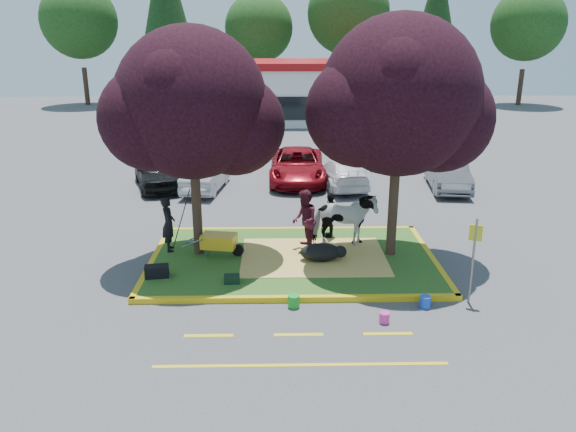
{
  "coord_description": "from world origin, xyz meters",
  "views": [
    {
      "loc": [
        -0.46,
        -15.23,
        6.41
      ],
      "look_at": [
        -0.14,
        0.5,
        1.25
      ],
      "focal_mm": 35.0,
      "sensor_mm": 36.0,
      "label": 1
    }
  ],
  "objects_px": {
    "car_black": "(157,171)",
    "cow": "(343,220)",
    "bucket_blue": "(425,302)",
    "car_silver": "(206,176)",
    "wheelbarrow": "(219,241)",
    "handler": "(168,224)",
    "bucket_pink": "(384,318)",
    "bucket_green": "(294,301)",
    "sign_post": "(474,253)",
    "calf": "(320,252)"
  },
  "relations": [
    {
      "from": "wheelbarrow",
      "to": "car_black",
      "type": "distance_m",
      "value": 9.07
    },
    {
      "from": "car_black",
      "to": "wheelbarrow",
      "type": "bearing_deg",
      "value": -85.72
    },
    {
      "from": "calf",
      "to": "handler",
      "type": "relative_size",
      "value": 0.71
    },
    {
      "from": "calf",
      "to": "wheelbarrow",
      "type": "distance_m",
      "value": 2.97
    },
    {
      "from": "cow",
      "to": "wheelbarrow",
      "type": "relative_size",
      "value": 1.12
    },
    {
      "from": "handler",
      "to": "car_black",
      "type": "height_order",
      "value": "handler"
    },
    {
      "from": "bucket_pink",
      "to": "car_black",
      "type": "relative_size",
      "value": 0.06
    },
    {
      "from": "cow",
      "to": "bucket_green",
      "type": "height_order",
      "value": "cow"
    },
    {
      "from": "bucket_blue",
      "to": "car_silver",
      "type": "relative_size",
      "value": 0.08
    },
    {
      "from": "cow",
      "to": "sign_post",
      "type": "bearing_deg",
      "value": -143.57
    },
    {
      "from": "cow",
      "to": "car_silver",
      "type": "xyz_separation_m",
      "value": [
        -5.02,
        7.07,
        -0.36
      ]
    },
    {
      "from": "sign_post",
      "to": "bucket_pink",
      "type": "bearing_deg",
      "value": -134.46
    },
    {
      "from": "calf",
      "to": "car_black",
      "type": "height_order",
      "value": "car_black"
    },
    {
      "from": "cow",
      "to": "wheelbarrow",
      "type": "height_order",
      "value": "cow"
    },
    {
      "from": "wheelbarrow",
      "to": "sign_post",
      "type": "bearing_deg",
      "value": -13.32
    },
    {
      "from": "sign_post",
      "to": "bucket_green",
      "type": "height_order",
      "value": "sign_post"
    },
    {
      "from": "cow",
      "to": "bucket_green",
      "type": "bearing_deg",
      "value": 155.37
    },
    {
      "from": "bucket_green",
      "to": "car_black",
      "type": "distance_m",
      "value": 12.66
    },
    {
      "from": "car_silver",
      "to": "bucket_green",
      "type": "bearing_deg",
      "value": 114.84
    },
    {
      "from": "handler",
      "to": "car_black",
      "type": "relative_size",
      "value": 0.39
    },
    {
      "from": "handler",
      "to": "sign_post",
      "type": "relative_size",
      "value": 0.76
    },
    {
      "from": "handler",
      "to": "bucket_blue",
      "type": "xyz_separation_m",
      "value": [
        6.85,
        -3.58,
        -0.83
      ]
    },
    {
      "from": "sign_post",
      "to": "bucket_pink",
      "type": "height_order",
      "value": "sign_post"
    },
    {
      "from": "car_silver",
      "to": "bucket_pink",
      "type": "bearing_deg",
      "value": 122.57
    },
    {
      "from": "cow",
      "to": "bucket_blue",
      "type": "height_order",
      "value": "cow"
    },
    {
      "from": "bucket_green",
      "to": "car_silver",
      "type": "distance_m",
      "value": 11.33
    },
    {
      "from": "cow",
      "to": "bucket_pink",
      "type": "height_order",
      "value": "cow"
    },
    {
      "from": "car_black",
      "to": "car_silver",
      "type": "xyz_separation_m",
      "value": [
        2.17,
        -0.55,
        -0.09
      ]
    },
    {
      "from": "handler",
      "to": "wheelbarrow",
      "type": "bearing_deg",
      "value": -121.59
    },
    {
      "from": "wheelbarrow",
      "to": "bucket_pink",
      "type": "bearing_deg",
      "value": -32.23
    },
    {
      "from": "bucket_blue",
      "to": "cow",
      "type": "bearing_deg",
      "value": 112.78
    },
    {
      "from": "car_black",
      "to": "bucket_blue",
      "type": "bearing_deg",
      "value": -70.79
    },
    {
      "from": "bucket_pink",
      "to": "wheelbarrow",
      "type": "bearing_deg",
      "value": 137.55
    },
    {
      "from": "handler",
      "to": "car_silver",
      "type": "relative_size",
      "value": 0.44
    },
    {
      "from": "bucket_blue",
      "to": "car_silver",
      "type": "height_order",
      "value": "car_silver"
    },
    {
      "from": "handler",
      "to": "sign_post",
      "type": "height_order",
      "value": "sign_post"
    },
    {
      "from": "sign_post",
      "to": "bucket_blue",
      "type": "distance_m",
      "value": 1.67
    },
    {
      "from": "calf",
      "to": "bucket_green",
      "type": "height_order",
      "value": "calf"
    },
    {
      "from": "wheelbarrow",
      "to": "car_silver",
      "type": "xyz_separation_m",
      "value": [
        -1.32,
        7.82,
        0.01
      ]
    },
    {
      "from": "wheelbarrow",
      "to": "bucket_pink",
      "type": "xyz_separation_m",
      "value": [
        4.16,
        -3.8,
        -0.48
      ]
    },
    {
      "from": "handler",
      "to": "car_black",
      "type": "xyz_separation_m",
      "value": [
        -1.94,
        7.85,
        -0.26
      ]
    },
    {
      "from": "calf",
      "to": "handler",
      "type": "distance_m",
      "value": 4.61
    },
    {
      "from": "cow",
      "to": "bucket_blue",
      "type": "xyz_separation_m",
      "value": [
        1.6,
        -3.81,
        -0.84
      ]
    },
    {
      "from": "car_black",
      "to": "cow",
      "type": "bearing_deg",
      "value": -65.01
    },
    {
      "from": "cow",
      "to": "bucket_green",
      "type": "distance_m",
      "value": 4.15
    },
    {
      "from": "cow",
      "to": "wheelbarrow",
      "type": "xyz_separation_m",
      "value": [
        -3.7,
        -0.75,
        -0.38
      ]
    },
    {
      "from": "bucket_blue",
      "to": "car_silver",
      "type": "distance_m",
      "value": 12.75
    },
    {
      "from": "bucket_green",
      "to": "bucket_blue",
      "type": "xyz_separation_m",
      "value": [
        3.21,
        -0.08,
        -0.01
      ]
    },
    {
      "from": "calf",
      "to": "cow",
      "type": "bearing_deg",
      "value": 70.2
    },
    {
      "from": "calf",
      "to": "bucket_pink",
      "type": "xyz_separation_m",
      "value": [
        1.23,
        -3.4,
        -0.28
      ]
    }
  ]
}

